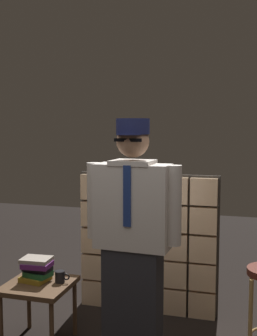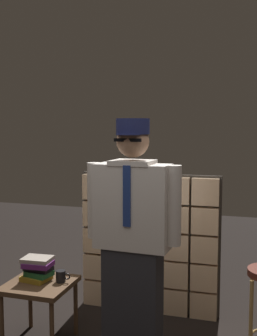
{
  "view_description": "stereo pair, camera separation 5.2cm",
  "coord_description": "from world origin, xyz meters",
  "px_view_note": "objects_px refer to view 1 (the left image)",
  "views": [
    {
      "loc": [
        0.91,
        -2.51,
        1.79
      ],
      "look_at": [
        0.07,
        0.43,
        1.49
      ],
      "focal_mm": 44.79,
      "sensor_mm": 36.0,
      "label": 1
    },
    {
      "loc": [
        0.96,
        -2.5,
        1.79
      ],
      "look_at": [
        0.07,
        0.43,
        1.49
      ],
      "focal_mm": 44.79,
      "sensor_mm": 36.0,
      "label": 2
    }
  ],
  "objects_px": {
    "coffee_mug": "(60,277)",
    "standing_person": "(133,238)",
    "book_stack": "(37,269)",
    "side_table": "(39,291)"
  },
  "relations": [
    {
      "from": "coffee_mug",
      "to": "standing_person",
      "type": "bearing_deg",
      "value": -8.39
    },
    {
      "from": "book_stack",
      "to": "coffee_mug",
      "type": "relative_size",
      "value": 2.07
    },
    {
      "from": "standing_person",
      "to": "book_stack",
      "type": "height_order",
      "value": "standing_person"
    },
    {
      "from": "coffee_mug",
      "to": "book_stack",
      "type": "bearing_deg",
      "value": -172.96
    },
    {
      "from": "standing_person",
      "to": "coffee_mug",
      "type": "xyz_separation_m",
      "value": [
        -0.64,
        0.09,
        -0.4
      ]
    },
    {
      "from": "standing_person",
      "to": "coffee_mug",
      "type": "distance_m",
      "value": 0.76
    },
    {
      "from": "standing_person",
      "to": "book_stack",
      "type": "distance_m",
      "value": 0.91
    },
    {
      "from": "coffee_mug",
      "to": "side_table",
      "type": "bearing_deg",
      "value": -159.76
    },
    {
      "from": "side_table",
      "to": "coffee_mug",
      "type": "bearing_deg",
      "value": 20.24
    },
    {
      "from": "book_stack",
      "to": "coffee_mug",
      "type": "height_order",
      "value": "book_stack"
    }
  ]
}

